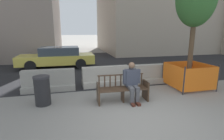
{
  "coord_description": "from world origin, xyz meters",
  "views": [
    {
      "loc": [
        -1.76,
        -3.89,
        2.32
      ],
      "look_at": [
        -0.12,
        2.88,
        0.75
      ],
      "focal_mm": 28.0,
      "sensor_mm": 36.0,
      "label": 1
    }
  ],
  "objects_px": {
    "car_taxi_near": "(58,57)",
    "jersey_barrier_centre": "(106,78)",
    "jersey_barrier_left": "(49,82)",
    "jersey_barrier_right": "(155,75)",
    "trash_bin": "(42,90)",
    "construction_fence": "(189,75)",
    "street_bench": "(122,90)",
    "seated_person": "(132,81)"
  },
  "relations": [
    {
      "from": "jersey_barrier_right",
      "to": "car_taxi_near",
      "type": "distance_m",
      "value": 6.42
    },
    {
      "from": "seated_person",
      "to": "jersey_barrier_right",
      "type": "distance_m",
      "value": 2.59
    },
    {
      "from": "trash_bin",
      "to": "jersey_barrier_centre",
      "type": "bearing_deg",
      "value": 32.82
    },
    {
      "from": "trash_bin",
      "to": "jersey_barrier_left",
      "type": "bearing_deg",
      "value": 87.73
    },
    {
      "from": "jersey_barrier_centre",
      "to": "jersey_barrier_left",
      "type": "bearing_deg",
      "value": -177.17
    },
    {
      "from": "jersey_barrier_right",
      "to": "trash_bin",
      "type": "xyz_separation_m",
      "value": [
        -4.65,
        -1.46,
        0.13
      ]
    },
    {
      "from": "street_bench",
      "to": "jersey_barrier_centre",
      "type": "relative_size",
      "value": 0.84
    },
    {
      "from": "jersey_barrier_left",
      "to": "jersey_barrier_right",
      "type": "bearing_deg",
      "value": 0.6
    },
    {
      "from": "jersey_barrier_right",
      "to": "car_taxi_near",
      "type": "relative_size",
      "value": 0.43
    },
    {
      "from": "car_taxi_near",
      "to": "jersey_barrier_centre",
      "type": "bearing_deg",
      "value": -63.5
    },
    {
      "from": "car_taxi_near",
      "to": "jersey_barrier_right",
      "type": "bearing_deg",
      "value": -45.1
    },
    {
      "from": "jersey_barrier_left",
      "to": "construction_fence",
      "type": "xyz_separation_m",
      "value": [
        5.61,
        -0.94,
        0.19
      ]
    },
    {
      "from": "jersey_barrier_centre",
      "to": "construction_fence",
      "type": "xyz_separation_m",
      "value": [
        3.3,
        -1.06,
        0.19
      ]
    },
    {
      "from": "jersey_barrier_left",
      "to": "trash_bin",
      "type": "distance_m",
      "value": 1.42
    },
    {
      "from": "seated_person",
      "to": "car_taxi_near",
      "type": "xyz_separation_m",
      "value": [
        -2.74,
        6.38,
        -0.02
      ]
    },
    {
      "from": "car_taxi_near",
      "to": "trash_bin",
      "type": "relative_size",
      "value": 4.95
    },
    {
      "from": "street_bench",
      "to": "trash_bin",
      "type": "bearing_deg",
      "value": 172.99
    },
    {
      "from": "seated_person",
      "to": "construction_fence",
      "type": "bearing_deg",
      "value": 16.82
    },
    {
      "from": "jersey_barrier_centre",
      "to": "construction_fence",
      "type": "height_order",
      "value": "construction_fence"
    },
    {
      "from": "street_bench",
      "to": "seated_person",
      "type": "bearing_deg",
      "value": -11.64
    },
    {
      "from": "jersey_barrier_right",
      "to": "car_taxi_near",
      "type": "height_order",
      "value": "car_taxi_near"
    },
    {
      "from": "construction_fence",
      "to": "car_taxi_near",
      "type": "bearing_deg",
      "value": 135.01
    },
    {
      "from": "seated_person",
      "to": "construction_fence",
      "type": "distance_m",
      "value": 2.92
    },
    {
      "from": "jersey_barrier_left",
      "to": "construction_fence",
      "type": "distance_m",
      "value": 5.69
    },
    {
      "from": "jersey_barrier_right",
      "to": "trash_bin",
      "type": "height_order",
      "value": "trash_bin"
    },
    {
      "from": "jersey_barrier_centre",
      "to": "car_taxi_near",
      "type": "xyz_separation_m",
      "value": [
        -2.23,
        4.48,
        0.33
      ]
    },
    {
      "from": "construction_fence",
      "to": "trash_bin",
      "type": "relative_size",
      "value": 1.64
    },
    {
      "from": "street_bench",
      "to": "jersey_barrier_centre",
      "type": "xyz_separation_m",
      "value": [
        -0.19,
        1.84,
        -0.06
      ]
    },
    {
      "from": "jersey_barrier_centre",
      "to": "jersey_barrier_left",
      "type": "relative_size",
      "value": 1.01
    },
    {
      "from": "jersey_barrier_right",
      "to": "trash_bin",
      "type": "relative_size",
      "value": 2.13
    },
    {
      "from": "car_taxi_near",
      "to": "jersey_barrier_left",
      "type": "bearing_deg",
      "value": -90.91
    },
    {
      "from": "street_bench",
      "to": "jersey_barrier_left",
      "type": "height_order",
      "value": "street_bench"
    },
    {
      "from": "seated_person",
      "to": "jersey_barrier_left",
      "type": "xyz_separation_m",
      "value": [
        -2.81,
        1.79,
        -0.35
      ]
    },
    {
      "from": "seated_person",
      "to": "car_taxi_near",
      "type": "relative_size",
      "value": 0.28
    },
    {
      "from": "jersey_barrier_centre",
      "to": "seated_person",
      "type": "bearing_deg",
      "value": -75.09
    },
    {
      "from": "trash_bin",
      "to": "street_bench",
      "type": "bearing_deg",
      "value": -7.01
    },
    {
      "from": "construction_fence",
      "to": "jersey_barrier_right",
      "type": "bearing_deg",
      "value": 135.48
    },
    {
      "from": "construction_fence",
      "to": "seated_person",
      "type": "bearing_deg",
      "value": -163.18
    },
    {
      "from": "jersey_barrier_right",
      "to": "car_taxi_near",
      "type": "xyz_separation_m",
      "value": [
        -4.53,
        4.54,
        0.33
      ]
    },
    {
      "from": "construction_fence",
      "to": "car_taxi_near",
      "type": "distance_m",
      "value": 7.82
    },
    {
      "from": "jersey_barrier_right",
      "to": "trash_bin",
      "type": "bearing_deg",
      "value": -162.62
    },
    {
      "from": "jersey_barrier_left",
      "to": "car_taxi_near",
      "type": "relative_size",
      "value": 0.43
    }
  ]
}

